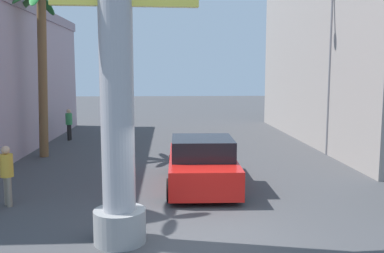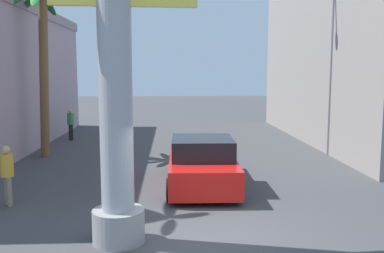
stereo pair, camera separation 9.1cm
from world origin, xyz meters
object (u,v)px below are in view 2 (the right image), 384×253
object	(u,v)px
car_lead	(202,164)
pedestrian_far_left	(71,122)
palm_tree_mid_left	(43,57)
pedestrian_curb_left	(7,171)
street_lamp	(325,49)
neon_sign_pole	(114,2)

from	to	relation	value
car_lead	pedestrian_far_left	xyz separation A→B (m)	(-6.19, 9.34, 0.25)
car_lead	pedestrian_far_left	bearing A→B (deg)	123.51
palm_tree_mid_left	pedestrian_curb_left	world-z (taller)	palm_tree_mid_left
street_lamp	pedestrian_curb_left	distance (m)	13.08
pedestrian_curb_left	street_lamp	bearing A→B (deg)	30.89
palm_tree_mid_left	pedestrian_far_left	xyz separation A→B (m)	(0.06, 4.25, -3.20)
pedestrian_curb_left	pedestrian_far_left	size ratio (longest dim) A/B	0.99
palm_tree_mid_left	pedestrian_curb_left	xyz separation A→B (m)	(0.93, -6.83, -3.21)
neon_sign_pole	street_lamp	bearing A→B (deg)	50.33
palm_tree_mid_left	pedestrian_curb_left	bearing A→B (deg)	-82.25
car_lead	pedestrian_curb_left	xyz separation A→B (m)	(-5.32, -1.73, 0.24)
neon_sign_pole	palm_tree_mid_left	distance (m)	10.38
palm_tree_mid_left	pedestrian_far_left	world-z (taller)	palm_tree_mid_left
neon_sign_pole	pedestrian_far_left	bearing A→B (deg)	106.74
neon_sign_pole	car_lead	xyz separation A→B (m)	(2.06, 4.37, -4.21)
palm_tree_mid_left	pedestrian_far_left	size ratio (longest dim) A/B	4.18
street_lamp	car_lead	bearing A→B (deg)	-139.25
neon_sign_pole	palm_tree_mid_left	size ratio (longest dim) A/B	1.49
car_lead	pedestrian_far_left	distance (m)	11.21
pedestrian_far_left	car_lead	bearing A→B (deg)	-56.49
street_lamp	pedestrian_far_left	world-z (taller)	street_lamp
street_lamp	pedestrian_curb_left	bearing A→B (deg)	-149.11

